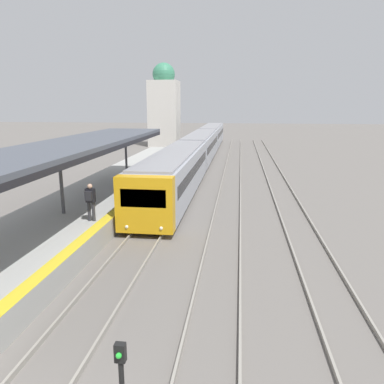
{
  "coord_description": "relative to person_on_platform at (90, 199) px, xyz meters",
  "views": [
    {
      "loc": [
        4.11,
        -4.41,
        5.88
      ],
      "look_at": [
        1.78,
        13.98,
        1.55
      ],
      "focal_mm": 35.0,
      "sensor_mm": 36.0,
      "label": 1
    }
  ],
  "objects": [
    {
      "name": "train_near",
      "position": [
        2.24,
        24.47,
        -0.26
      ],
      "size": [
        2.64,
        48.12,
        2.94
      ],
      "color": "gold",
      "rests_on": "ground_plane"
    },
    {
      "name": "distant_domed_building",
      "position": [
        -4.56,
        39.13,
        3.64
      ],
      "size": [
        4.1,
        4.1,
        11.66
      ],
      "color": "silver",
      "rests_on": "ground_plane"
    },
    {
      "name": "platform_canopy",
      "position": [
        -1.72,
        0.98,
        2.07
      ],
      "size": [
        4.0,
        25.18,
        3.18
      ],
      "color": "#4C515B",
      "rests_on": "station_platform"
    },
    {
      "name": "person_on_platform",
      "position": [
        0.0,
        0.0,
        0.0
      ],
      "size": [
        0.4,
        0.4,
        1.66
      ],
      "color": "#2D2D33",
      "rests_on": "station_platform"
    },
    {
      "name": "signal_post_near",
      "position": [
        4.34,
        -9.35,
        -0.82
      ],
      "size": [
        0.2,
        0.22,
        1.73
      ],
      "color": "black",
      "rests_on": "ground_plane"
    }
  ]
}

